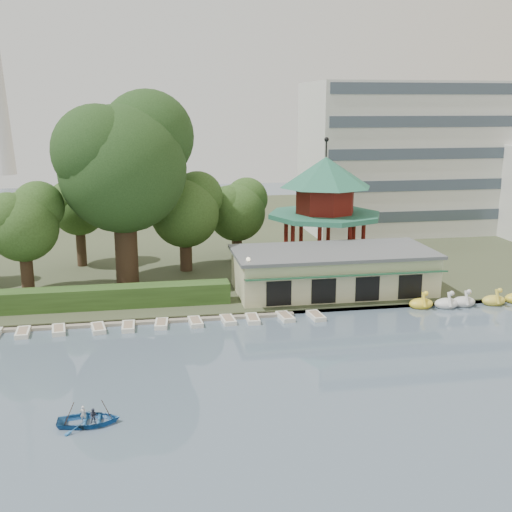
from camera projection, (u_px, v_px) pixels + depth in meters
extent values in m
plane|color=slate|center=(276.00, 409.00, 37.67)|extent=(220.00, 220.00, 0.00)
cube|color=#424930|center=(198.00, 234.00, 87.45)|extent=(220.00, 70.00, 0.40)
cube|color=gray|center=(234.00, 315.00, 54.21)|extent=(220.00, 0.60, 0.30)
cube|color=gray|center=(88.00, 323.00, 52.08)|extent=(34.00, 1.60, 0.24)
cube|color=beige|center=(333.00, 272.00, 59.94)|extent=(18.00, 8.00, 3.60)
cube|color=#595B5E|center=(333.00, 252.00, 59.49)|extent=(18.60, 8.60, 0.30)
cube|color=#194C2D|center=(347.00, 275.00, 55.64)|extent=(18.00, 1.59, 0.45)
cylinder|color=beige|center=(324.00, 259.00, 70.14)|extent=(10.40, 10.40, 1.20)
cylinder|color=#276C51|center=(325.00, 215.00, 69.02)|extent=(12.40, 12.40, 0.50)
cylinder|color=maroon|center=(325.00, 200.00, 68.64)|extent=(6.40, 6.40, 2.80)
cone|color=#276C51|center=(326.00, 172.00, 67.95)|extent=(10.00, 10.00, 3.20)
cylinder|color=black|center=(326.00, 148.00, 67.38)|extent=(0.16, 0.16, 1.80)
cube|color=silver|center=(415.00, 157.00, 88.28)|extent=(30.00, 14.00, 20.00)
cube|color=#32521F|center=(54.00, 300.00, 54.46)|extent=(30.00, 2.00, 1.80)
cylinder|color=black|center=(248.00, 283.00, 55.58)|extent=(0.12, 0.12, 4.00)
sphere|color=beige|center=(248.00, 259.00, 55.09)|extent=(0.36, 0.36, 0.36)
cylinder|color=#3A281C|center=(126.00, 238.00, 61.84)|extent=(2.18, 2.18, 9.00)
sphere|color=#233F19|center=(123.00, 169.00, 60.31)|extent=(12.09, 12.09, 12.09)
sphere|color=#233F19|center=(147.00, 137.00, 61.80)|extent=(9.06, 9.06, 9.06)
sphere|color=#233F19|center=(98.00, 151.00, 58.38)|extent=(8.46, 8.46, 8.46)
cylinder|color=#3A281C|center=(27.00, 267.00, 58.85)|extent=(1.15, 1.15, 5.07)
sphere|color=#32521F|center=(23.00, 227.00, 57.99)|extent=(6.37, 6.37, 6.37)
sphere|color=#32521F|center=(38.00, 207.00, 58.74)|extent=(4.78, 4.78, 4.78)
sphere|color=#32521F|center=(8.00, 217.00, 56.95)|extent=(4.46, 4.46, 4.46)
cylinder|color=#3A281C|center=(186.00, 248.00, 67.16)|extent=(1.28, 1.28, 4.91)
sphere|color=#32521F|center=(185.00, 213.00, 66.33)|extent=(7.10, 7.10, 7.10)
sphere|color=#32521F|center=(197.00, 197.00, 67.23)|extent=(5.33, 5.33, 5.33)
sphere|color=#32521F|center=(173.00, 205.00, 65.21)|extent=(4.97, 4.97, 4.97)
cylinder|color=#3A281C|center=(237.00, 241.00, 72.09)|extent=(1.15, 1.15, 4.31)
sphere|color=#32521F|center=(237.00, 213.00, 71.35)|extent=(6.40, 6.40, 6.40)
sphere|color=#32521F|center=(247.00, 199.00, 72.17)|extent=(4.80, 4.80, 4.80)
sphere|color=#32521F|center=(227.00, 206.00, 70.35)|extent=(4.48, 4.48, 4.48)
cylinder|color=#3A281C|center=(81.00, 243.00, 69.11)|extent=(1.03, 1.03, 5.06)
sphere|color=#32521F|center=(79.00, 208.00, 68.25)|extent=(5.74, 5.74, 5.74)
sphere|color=#32521F|center=(90.00, 192.00, 68.90)|extent=(4.30, 4.30, 4.30)
sphere|color=#32521F|center=(68.00, 200.00, 67.30)|extent=(4.02, 4.02, 4.02)
ellipsoid|color=yellow|center=(421.00, 304.00, 56.48)|extent=(2.16, 1.44, 0.99)
cylinder|color=yellow|center=(424.00, 300.00, 55.83)|extent=(0.26, 0.79, 1.29)
sphere|color=yellow|center=(426.00, 293.00, 55.39)|extent=(0.44, 0.44, 0.44)
ellipsoid|color=white|center=(446.00, 304.00, 56.51)|extent=(2.16, 1.44, 0.99)
cylinder|color=white|center=(450.00, 300.00, 55.86)|extent=(0.26, 0.79, 1.29)
sphere|color=white|center=(452.00, 293.00, 55.42)|extent=(0.44, 0.44, 0.44)
ellipsoid|color=silver|center=(463.00, 302.00, 56.98)|extent=(2.16, 1.44, 0.99)
cylinder|color=silver|center=(467.00, 298.00, 56.33)|extent=(0.26, 0.79, 1.29)
sphere|color=silver|center=(469.00, 292.00, 55.89)|extent=(0.44, 0.44, 0.44)
ellipsoid|color=yellow|center=(494.00, 301.00, 57.38)|extent=(2.16, 1.44, 0.99)
cylinder|color=yellow|center=(497.00, 297.00, 56.72)|extent=(0.26, 0.79, 1.29)
sphere|color=yellow|center=(500.00, 290.00, 56.29)|extent=(0.44, 0.44, 0.44)
cube|color=white|center=(23.00, 333.00, 49.85)|extent=(1.12, 2.35, 0.36)
cube|color=white|center=(59.00, 330.00, 50.43)|extent=(1.28, 2.41, 0.36)
cube|color=white|center=(98.00, 328.00, 50.81)|extent=(1.36, 2.43, 0.36)
cube|color=white|center=(128.00, 327.00, 51.20)|extent=(1.02, 2.31, 0.36)
cube|color=white|center=(161.00, 324.00, 51.89)|extent=(1.22, 2.39, 0.36)
cube|color=white|center=(195.00, 322.00, 52.30)|extent=(1.17, 2.37, 0.36)
cube|color=white|center=(228.00, 320.00, 52.83)|extent=(1.21, 2.38, 0.36)
cube|color=white|center=(253.00, 319.00, 53.04)|extent=(1.07, 2.33, 0.36)
cube|color=white|center=(285.00, 317.00, 53.57)|extent=(1.28, 2.41, 0.36)
cube|color=white|center=(316.00, 316.00, 53.80)|extent=(1.21, 2.38, 0.36)
imported|color=#2462A4|center=(89.00, 416.00, 35.80)|extent=(4.89, 3.53, 1.00)
imported|color=silver|center=(83.00, 414.00, 35.92)|extent=(0.35, 0.23, 0.95)
imported|color=#2F3546|center=(94.00, 416.00, 35.64)|extent=(0.45, 0.36, 0.92)
cylinder|color=#3A281C|center=(66.00, 420.00, 35.63)|extent=(0.94, 0.29, 2.01)
cylinder|color=#3A281C|center=(111.00, 417.00, 36.04)|extent=(0.94, 0.29, 2.01)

